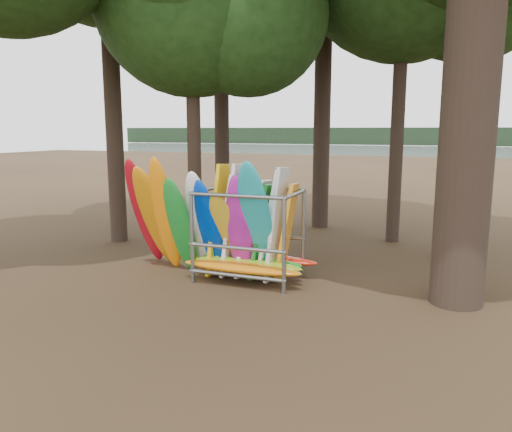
% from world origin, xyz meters
% --- Properties ---
extents(ground, '(120.00, 120.00, 0.00)m').
position_xyz_m(ground, '(0.00, 0.00, 0.00)').
color(ground, '#47331E').
rests_on(ground, ground).
extents(lake, '(160.00, 160.00, 0.00)m').
position_xyz_m(lake, '(0.00, 60.00, 0.00)').
color(lake, gray).
rests_on(lake, ground).
extents(far_shore, '(160.00, 4.00, 4.00)m').
position_xyz_m(far_shore, '(0.00, 110.00, 2.00)').
color(far_shore, black).
rests_on(far_shore, ground).
extents(kayak_row, '(4.04, 2.01, 3.11)m').
position_xyz_m(kayak_row, '(-0.89, 0.42, 1.34)').
color(kayak_row, '#AE0D1C').
rests_on(kayak_row, ground).
extents(storage_rack, '(3.17, 1.54, 2.81)m').
position_xyz_m(storage_rack, '(0.45, 0.58, 1.02)').
color(storage_rack, gray).
rests_on(storage_rack, ground).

